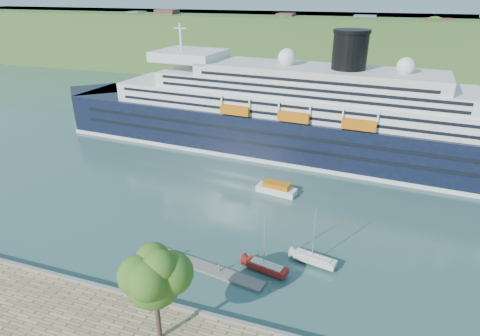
% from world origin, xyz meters
% --- Properties ---
extents(ground, '(400.00, 400.00, 0.00)m').
position_xyz_m(ground, '(0.00, 0.00, 0.00)').
color(ground, '#2B4C4A').
rests_on(ground, ground).
extents(far_hillside, '(400.00, 50.00, 24.00)m').
position_xyz_m(far_hillside, '(0.00, 145.00, 12.00)').
color(far_hillside, '#365823').
rests_on(far_hillside, ground).
extents(quay_coping, '(220.00, 0.50, 0.30)m').
position_xyz_m(quay_coping, '(0.00, -0.20, 1.15)').
color(quay_coping, slate).
rests_on(quay_coping, promenade).
extents(cruise_ship, '(121.17, 25.84, 27.00)m').
position_xyz_m(cruise_ship, '(-0.83, 53.04, 13.50)').
color(cruise_ship, black).
rests_on(cruise_ship, ground).
extents(park_bench, '(1.56, 0.92, 0.94)m').
position_xyz_m(park_bench, '(-4.32, -1.20, 1.47)').
color(park_bench, '#4B2615').
rests_on(park_bench, promenade).
extents(promenade_tree, '(7.22, 7.22, 11.96)m').
position_xyz_m(promenade_tree, '(-0.28, -4.63, 6.98)').
color(promenade_tree, '#325E18').
rests_on(promenade_tree, promenade).
extents(floating_pontoon, '(16.30, 4.46, 0.36)m').
position_xyz_m(floating_pontoon, '(-0.45, 8.27, 0.18)').
color(floating_pontoon, slate).
rests_on(floating_pontoon, ground).
extents(sailboat_red, '(6.47, 2.98, 8.07)m').
position_xyz_m(sailboat_red, '(7.10, 10.25, 4.04)').
color(sailboat_red, maroon).
rests_on(sailboat_red, ground).
extents(sailboat_white_far, '(6.52, 3.00, 8.13)m').
position_xyz_m(sailboat_white_far, '(12.82, 13.91, 4.06)').
color(sailboat_white_far, silver).
rests_on(sailboat_white_far, ground).
extents(tender_launch, '(7.63, 3.64, 2.02)m').
position_xyz_m(tender_launch, '(2.86, 32.38, 1.01)').
color(tender_launch, '#C9630B').
rests_on(tender_launch, ground).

